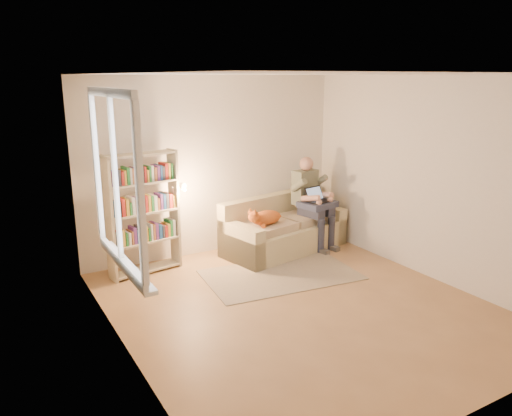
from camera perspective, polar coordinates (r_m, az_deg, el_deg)
floor at (r=5.91m, az=4.97°, el=-11.08°), size 4.50×4.50×0.00m
ceiling at (r=5.32m, az=5.61°, el=15.00°), size 4.00×4.50×0.02m
wall_left at (r=4.64m, az=-15.31°, el=-1.67°), size 0.02×4.50×2.60m
wall_right at (r=6.81m, az=19.16°, el=3.17°), size 0.02×4.50×2.60m
wall_back at (r=7.38m, az=-4.91°, el=4.79°), size 4.00×0.02×2.60m
wall_front at (r=3.94m, az=24.61°, el=-5.45°), size 4.00×0.02×2.60m
window at (r=4.82m, az=-15.39°, el=-0.14°), size 0.12×1.52×1.69m
sofa at (r=7.62m, az=3.07°, el=-2.65°), size 2.03×1.19×0.81m
person at (r=7.70m, az=6.31°, el=1.23°), size 0.48×0.67×1.39m
cat at (r=7.13m, az=1.08°, el=-1.06°), size 0.69×0.34×0.26m
blanket at (r=7.62m, az=6.95°, el=0.41°), size 0.58×0.50×0.09m
laptop at (r=7.60m, az=6.91°, el=1.15°), size 0.38×0.35×0.27m
bookshelf at (r=6.72m, az=-12.78°, el=0.04°), size 1.11×0.39×1.64m
rug at (r=6.74m, az=2.85°, el=-7.63°), size 2.12×1.40×0.01m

